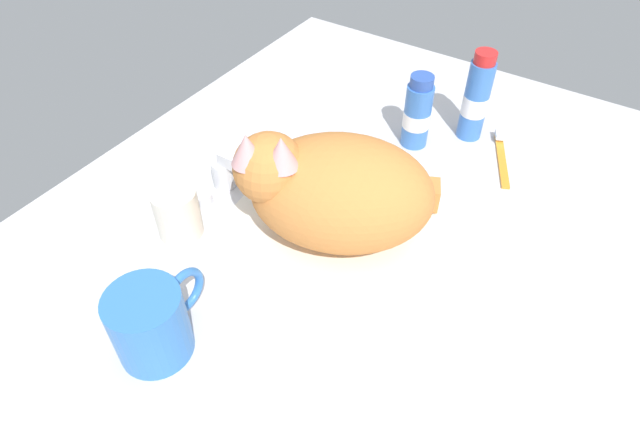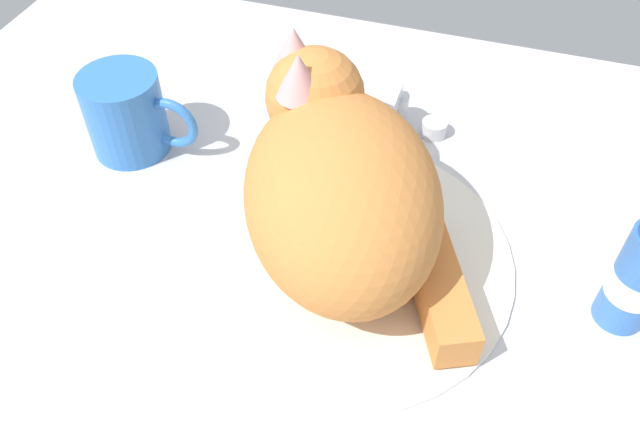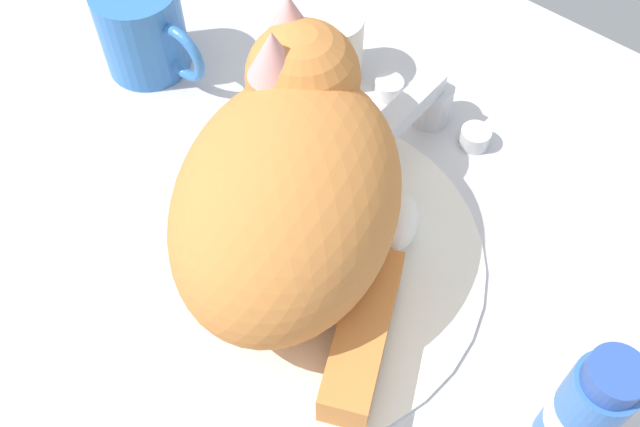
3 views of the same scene
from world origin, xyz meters
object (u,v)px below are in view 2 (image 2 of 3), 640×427
at_px(faucet, 389,114).
at_px(cat, 341,184).
at_px(coffee_mug, 128,114).
at_px(toothpaste_bottle, 640,275).
at_px(rinse_cup, 294,89).

distance_m(faucet, cat, 0.19).
relative_size(coffee_mug, toothpaste_bottle, 1.02).
height_order(coffee_mug, toothpaste_bottle, toothpaste_bottle).
bearing_deg(coffee_mug, rinse_cup, 35.44).
bearing_deg(toothpaste_bottle, cat, -179.97).
bearing_deg(cat, faucet, 88.64).
bearing_deg(faucet, coffee_mug, -157.84).
xyz_separation_m(faucet, toothpaste_bottle, (0.25, -0.18, 0.03)).
height_order(rinse_cup, toothpaste_bottle, toothpaste_bottle).
bearing_deg(rinse_cup, cat, -59.10).
distance_m(rinse_cup, toothpaste_bottle, 0.40).
bearing_deg(faucet, cat, -91.36).
xyz_separation_m(coffee_mug, rinse_cup, (0.15, 0.11, -0.01)).
bearing_deg(toothpaste_bottle, coffee_mug, 171.94).
distance_m(coffee_mug, toothpaste_bottle, 0.51).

